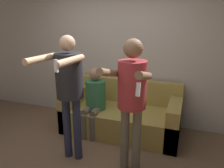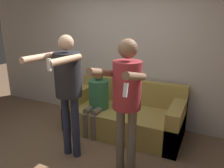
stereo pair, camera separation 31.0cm
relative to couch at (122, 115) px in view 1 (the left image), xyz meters
name	(u,v)px [view 1 (the left image)]	position (x,y,z in m)	size (l,w,h in m)	color
wall_back	(119,51)	(-0.23, 0.49, 1.06)	(6.40, 0.06, 2.70)	beige
couch	(122,115)	(0.00, 0.00, 0.00)	(1.99, 0.93, 0.87)	#AD9347
person_standing_left	(69,84)	(-0.42, -1.01, 0.82)	(0.48, 0.75, 1.74)	#282D47
person_standing_right	(132,92)	(0.42, -1.01, 0.80)	(0.46, 0.73, 1.72)	#6B6051
person_seated	(94,98)	(-0.42, -0.22, 0.35)	(0.34, 0.55, 1.15)	#6B6051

